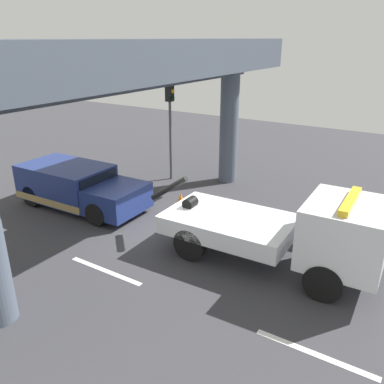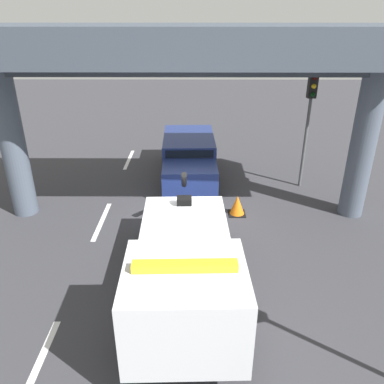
{
  "view_description": "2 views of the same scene",
  "coord_description": "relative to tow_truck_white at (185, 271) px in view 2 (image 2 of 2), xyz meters",
  "views": [
    {
      "loc": [
        7.32,
        -9.89,
        6.22
      ],
      "look_at": [
        0.67,
        0.63,
        1.38
      ],
      "focal_mm": 37.18,
      "sensor_mm": 36.0,
      "label": 1
    },
    {
      "loc": [
        11.37,
        0.23,
        6.54
      ],
      "look_at": [
        -0.06,
        0.16,
        1.09
      ],
      "focal_mm": 35.59,
      "sensor_mm": 36.0,
      "label": 2
    }
  ],
  "objects": [
    {
      "name": "ground_plane",
      "position": [
        -4.36,
        -0.02,
        -1.25
      ],
      "size": [
        60.0,
        40.0,
        0.1
      ],
      "primitive_type": "cube",
      "color": "#38383D"
    },
    {
      "name": "towed_van_green",
      "position": [
        -8.59,
        -0.03,
        -0.42
      ],
      "size": [
        5.25,
        2.34,
        1.58
      ],
      "color": "navy",
      "rests_on": "ground"
    },
    {
      "name": "tow_truck_white",
      "position": [
        0.0,
        0.0,
        0.0
      ],
      "size": [
        7.28,
        2.56,
        2.46
      ],
      "color": "white",
      "rests_on": "ground"
    },
    {
      "name": "traffic_light_near",
      "position": [
        -7.34,
        4.57,
        2.08
      ],
      "size": [
        0.39,
        0.32,
        4.51
      ],
      "color": "#515456",
      "rests_on": "ground"
    },
    {
      "name": "traffic_cone_orange",
      "position": [
        -4.9,
        1.73,
        -0.86
      ],
      "size": [
        0.6,
        0.6,
        0.71
      ],
      "color": "orange",
      "rests_on": "ground"
    },
    {
      "name": "overpass_structure",
      "position": [
        -5.02,
        -0.02,
        4.08
      ],
      "size": [
        3.6,
        13.6,
        6.19
      ],
      "color": "#4C5666",
      "rests_on": "ground"
    },
    {
      "name": "lane_stripe_east",
      "position": [
        1.64,
        -2.98,
        -1.2
      ],
      "size": [
        2.6,
        0.16,
        0.01
      ],
      "primitive_type": "cube",
      "color": "silver",
      "rests_on": "ground"
    },
    {
      "name": "lane_stripe_mid",
      "position": [
        -4.36,
        -2.98,
        -1.2
      ],
      "size": [
        2.6,
        0.16,
        0.01
      ],
      "primitive_type": "cube",
      "color": "silver",
      "rests_on": "ground"
    },
    {
      "name": "lane_stripe_west",
      "position": [
        -10.36,
        -2.98,
        -1.2
      ],
      "size": [
        2.6,
        0.16,
        0.01
      ],
      "primitive_type": "cube",
      "color": "silver",
      "rests_on": "ground"
    }
  ]
}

